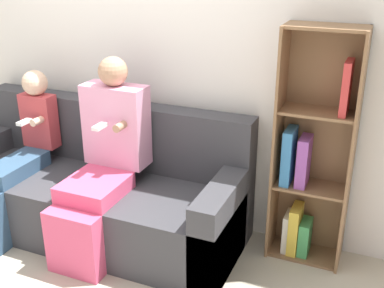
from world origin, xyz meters
name	(u,v)px	position (x,y,z in m)	size (l,w,h in m)	color
ground_plane	(79,273)	(0.00, 0.00, 0.00)	(14.00, 14.00, 0.00)	#B2A893
back_wall	(141,49)	(0.00, 0.95, 1.27)	(10.00, 0.06, 2.55)	silver
couch	(97,191)	(-0.17, 0.52, 0.31)	(2.16, 0.82, 0.91)	#38383D
adult_seated	(104,156)	(-0.01, 0.40, 0.67)	(0.44, 0.74, 1.30)	#DB4C75
child_seated	(19,154)	(-0.71, 0.36, 0.57)	(0.27, 0.77, 1.13)	#335170
bookshelf	(310,161)	(1.28, 0.81, 0.68)	(0.48, 0.27, 1.54)	brown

